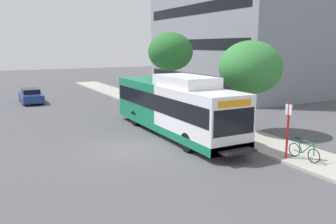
{
  "coord_description": "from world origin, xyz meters",
  "views": [
    {
      "loc": [
        -6.24,
        -16.2,
        5.28
      ],
      "look_at": [
        2.88,
        0.83,
        1.6
      ],
      "focal_mm": 37.1,
      "sensor_mm": 36.0,
      "label": 1
    }
  ],
  "objects": [
    {
      "name": "ground_plane",
      "position": [
        0.0,
        8.0,
        0.0
      ],
      "size": [
        120.0,
        120.0,
        0.0
      ],
      "primitive_type": "plane",
      "color": "#4C4C51"
    },
    {
      "name": "transit_bus",
      "position": [
        3.75,
        1.75,
        1.7
      ],
      "size": [
        2.58,
        12.25,
        3.65
      ],
      "color": "white",
      "rests_on": "ground"
    },
    {
      "name": "parked_car_far_lane",
      "position": [
        -2.35,
        18.57,
        0.66
      ],
      "size": [
        1.8,
        4.5,
        1.33
      ],
      "color": "navy",
      "rests_on": "ground"
    },
    {
      "name": "sidewalk_curb",
      "position": [
        7.0,
        6.0,
        0.07
      ],
      "size": [
        3.0,
        56.0,
        0.14
      ],
      "primitive_type": "cube",
      "color": "#A8A399",
      "rests_on": "ground"
    },
    {
      "name": "bicycle_parked",
      "position": [
        6.45,
        -5.7,
        0.56
      ],
      "size": [
        0.52,
        1.76,
        1.02
      ],
      "color": "black",
      "rests_on": "sidewalk_curb"
    },
    {
      "name": "lattice_comm_tower",
      "position": [
        21.87,
        33.24,
        10.29
      ],
      "size": [
        1.1,
        1.1,
        30.77
      ],
      "color": "#B7B7BC",
      "rests_on": "ground"
    },
    {
      "name": "street_tree_near_stop",
      "position": [
        7.92,
        -0.17,
        4.01
      ],
      "size": [
        3.75,
        3.75,
        5.48
      ],
      "color": "#4C3823",
      "rests_on": "sidewalk_curb"
    },
    {
      "name": "street_tree_mid_block",
      "position": [
        7.92,
        9.8,
        4.8
      ],
      "size": [
        3.79,
        3.79,
        6.29
      ],
      "color": "#4C3823",
      "rests_on": "sidewalk_curb"
    },
    {
      "name": "bus_stop_sign_pole",
      "position": [
        5.94,
        -5.13,
        1.65
      ],
      "size": [
        0.1,
        0.36,
        2.6
      ],
      "color": "red",
      "rests_on": "sidewalk_curb"
    }
  ]
}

